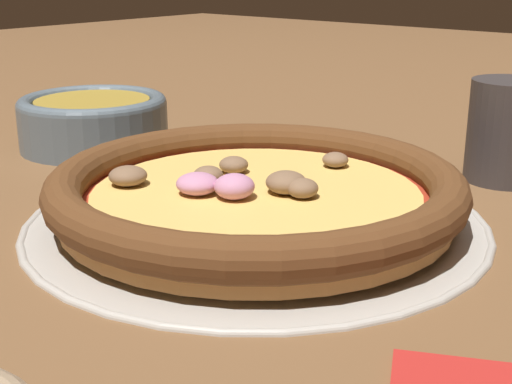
{
  "coord_description": "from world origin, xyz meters",
  "views": [
    {
      "loc": [
        0.38,
        0.32,
        0.19
      ],
      "look_at": [
        0.0,
        0.0,
        0.02
      ],
      "focal_mm": 50.0,
      "sensor_mm": 36.0,
      "label": 1
    }
  ],
  "objects": [
    {
      "name": "pizza_tray",
      "position": [
        0.0,
        0.0,
        0.0
      ],
      "size": [
        0.34,
        0.34,
        0.01
      ],
      "color": "#B7B2A8",
      "rests_on": "ground_plane"
    },
    {
      "name": "drinking_cup",
      "position": [
        -0.22,
        0.1,
        0.04
      ],
      "size": [
        0.07,
        0.07,
        0.09
      ],
      "color": "#383333",
      "rests_on": "ground_plane"
    },
    {
      "name": "bowl_near",
      "position": [
        -0.06,
        -0.27,
        0.03
      ],
      "size": [
        0.15,
        0.15,
        0.05
      ],
      "color": "slate",
      "rests_on": "ground_plane"
    },
    {
      "name": "ground_plane",
      "position": [
        0.0,
        0.0,
        0.0
      ],
      "size": [
        3.0,
        3.0,
        0.0
      ],
      "primitive_type": "plane",
      "color": "brown"
    },
    {
      "name": "pizza",
      "position": [
        0.0,
        -0.0,
        0.02
      ],
      "size": [
        0.31,
        0.31,
        0.04
      ],
      "color": "#BC7F42",
      "rests_on": "pizza_tray"
    }
  ]
}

